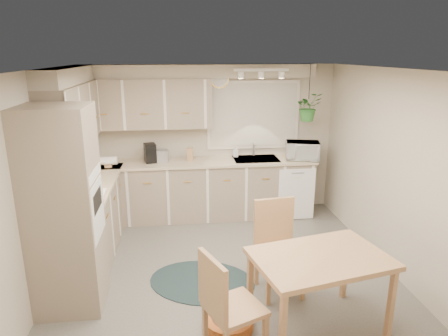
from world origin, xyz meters
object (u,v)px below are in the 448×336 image
at_px(chair_back, 280,250).
at_px(microwave, 303,149).
at_px(braided_rug, 202,281).
at_px(chair_left, 235,305).
at_px(pet_bed, 229,323).
at_px(dining_table, 318,293).

bearing_deg(chair_back, microwave, -119.77).
bearing_deg(microwave, chair_back, -99.49).
height_order(chair_back, braided_rug, chair_back).
height_order(chair_left, pet_bed, chair_left).
relative_size(braided_rug, pet_bed, 2.61).
height_order(pet_bed, microwave, microwave).
bearing_deg(braided_rug, microwave, 46.82).
bearing_deg(chair_back, pet_bed, 33.65).
xyz_separation_m(braided_rug, pet_bed, (0.21, -0.84, 0.05)).
height_order(chair_left, chair_back, chair_back).
relative_size(dining_table, chair_back, 1.19).
xyz_separation_m(chair_left, microwave, (1.52, 3.03, 0.61)).
distance_m(chair_left, microwave, 3.44).
relative_size(dining_table, chair_left, 1.22).
bearing_deg(microwave, dining_table, -90.69).
bearing_deg(pet_bed, microwave, 60.38).
distance_m(chair_back, braided_rug, 1.02).
bearing_deg(dining_table, braided_rug, 138.35).
relative_size(dining_table, microwave, 2.40).
xyz_separation_m(dining_table, chair_back, (-0.21, 0.64, 0.13)).
relative_size(chair_left, braided_rug, 0.81).
relative_size(chair_left, chair_back, 0.97).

